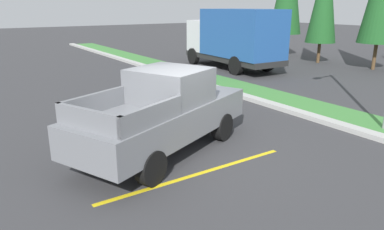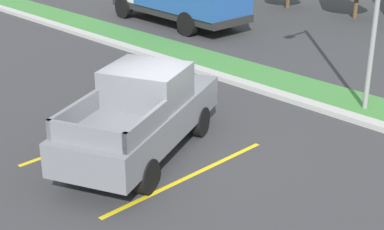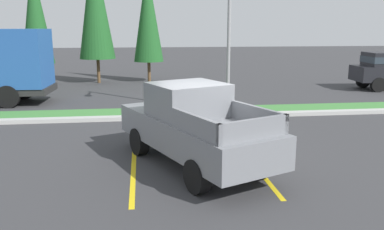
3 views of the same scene
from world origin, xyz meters
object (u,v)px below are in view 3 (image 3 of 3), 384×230
Objects in this scene: cypress_tree_right_inner at (148,14)px; cypress_tree_center at (95,1)px; pickup_truck_main at (193,126)px; street_light at (230,9)px; cypress_tree_left_inner at (35,13)px.

cypress_tree_center is at bearing -177.09° from cypress_tree_right_inner.
pickup_truck_main is 0.76× the size of street_light.
cypress_tree_center is 3.28m from cypress_tree_right_inner.
cypress_tree_left_inner is 3.58m from cypress_tree_center.
cypress_tree_center is at bearing 8.50° from cypress_tree_left_inner.
cypress_tree_center is (-6.23, 10.06, 0.82)m from street_light.
street_light is 13.60m from cypress_tree_left_inner.
street_light is 0.86× the size of cypress_tree_center.
cypress_tree_center is (-3.97, 16.18, 3.97)m from pickup_truck_main.
pickup_truck_main is 16.68m from cypress_tree_right_inner.
street_light reaches higher than cypress_tree_right_inner.
cypress_tree_left_inner is (-9.69, 9.54, 0.07)m from street_light.
pickup_truck_main is 0.65× the size of cypress_tree_center.
pickup_truck_main is 17.64m from cypress_tree_left_inner.
cypress_tree_left_inner is at bearing 115.41° from pickup_truck_main.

